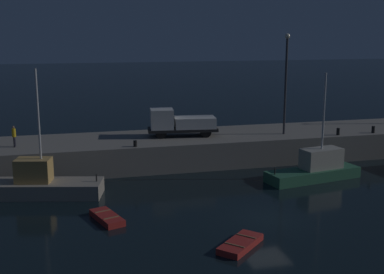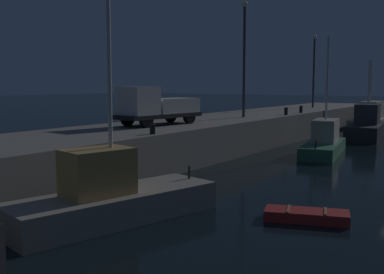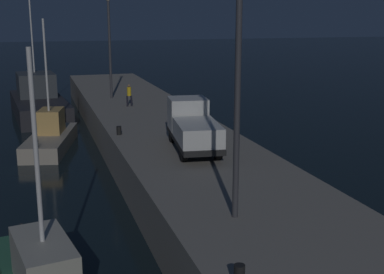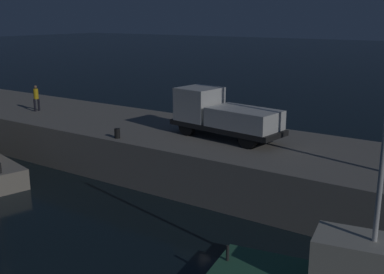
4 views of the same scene
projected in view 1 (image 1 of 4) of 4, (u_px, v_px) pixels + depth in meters
ground_plane at (267, 219)px, 29.46m from camera, size 320.00×320.00×0.00m
pier_quay at (203, 148)px, 42.69m from camera, size 73.10×7.08×2.23m
fishing_boat_white at (316, 168)px, 37.23m from camera, size 7.63×3.39×7.96m
fishing_boat_orange at (42, 184)px, 33.38m from camera, size 8.00×4.13×8.56m
rowboat_white_mid at (107, 218)px, 29.10m from camera, size 1.94×3.06×0.41m
dinghy_red_small at (240, 244)px, 25.50m from camera, size 3.01×2.92×0.38m
lamp_post_east at (286, 77)px, 41.92m from camera, size 0.44×0.44×8.51m
utility_truck at (179, 123)px, 41.76m from camera, size 6.03×2.64×2.34m
dockworker at (14, 135)px, 37.86m from camera, size 0.30×0.43×1.63m
bollard_west at (338, 132)px, 42.39m from camera, size 0.28×0.28×0.60m
bollard_central at (373, 130)px, 43.27m from camera, size 0.28×0.28×0.60m
bollard_east at (135, 144)px, 38.05m from camera, size 0.28×0.28×0.48m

